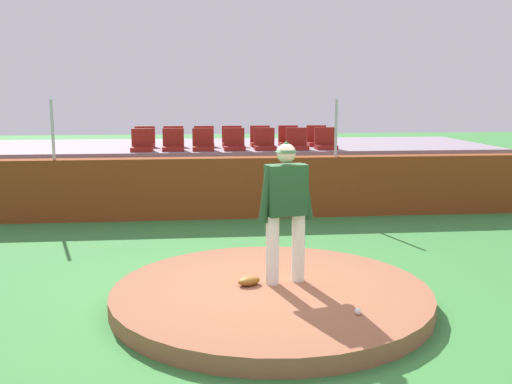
{
  "coord_description": "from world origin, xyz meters",
  "views": [
    {
      "loc": [
        -0.91,
        -6.95,
        2.61
      ],
      "look_at": [
        0.0,
        1.81,
        1.11
      ],
      "focal_mm": 41.27,
      "sensor_mm": 36.0,
      "label": 1
    }
  ],
  "objects_px": {
    "fielding_glove": "(249,281)",
    "stadium_chair_11": "(260,140)",
    "stadium_chair_12": "(289,140)",
    "stadium_chair_5": "(297,143)",
    "stadium_chair_10": "(232,140)",
    "pitcher": "(286,202)",
    "stadium_chair_2": "(203,144)",
    "stadium_chair_0": "(142,144)",
    "stadium_chair_7": "(145,141)",
    "stadium_chair_3": "(234,143)",
    "stadium_chair_13": "(317,139)",
    "baseball": "(358,311)",
    "stadium_chair_1": "(173,144)",
    "stadium_chair_8": "(174,141)",
    "stadium_chair_4": "(265,143)",
    "stadium_chair_6": "(325,142)",
    "stadium_chair_9": "(204,140)"
  },
  "relations": [
    {
      "from": "baseball",
      "to": "stadium_chair_4",
      "type": "height_order",
      "value": "stadium_chair_4"
    },
    {
      "from": "stadium_chair_2",
      "to": "stadium_chair_10",
      "type": "distance_m",
      "value": 1.17
    },
    {
      "from": "stadium_chair_13",
      "to": "stadium_chair_7",
      "type": "bearing_deg",
      "value": -0.66
    },
    {
      "from": "stadium_chair_1",
      "to": "baseball",
      "type": "bearing_deg",
      "value": 106.65
    },
    {
      "from": "baseball",
      "to": "stadium_chair_5",
      "type": "relative_size",
      "value": 0.15
    },
    {
      "from": "stadium_chair_8",
      "to": "stadium_chair_11",
      "type": "height_order",
      "value": "same"
    },
    {
      "from": "stadium_chair_12",
      "to": "stadium_chair_6",
      "type": "bearing_deg",
      "value": 129.83
    },
    {
      "from": "stadium_chair_0",
      "to": "stadium_chair_10",
      "type": "relative_size",
      "value": 1.0
    },
    {
      "from": "stadium_chair_2",
      "to": "stadium_chair_3",
      "type": "xyz_separation_m",
      "value": [
        0.71,
        0.0,
        0.0
      ]
    },
    {
      "from": "baseball",
      "to": "stadium_chair_6",
      "type": "height_order",
      "value": "stadium_chair_6"
    },
    {
      "from": "stadium_chair_12",
      "to": "stadium_chair_8",
      "type": "bearing_deg",
      "value": -0.37
    },
    {
      "from": "stadium_chair_7",
      "to": "stadium_chair_1",
      "type": "bearing_deg",
      "value": 128.0
    },
    {
      "from": "stadium_chair_5",
      "to": "stadium_chair_10",
      "type": "bearing_deg",
      "value": -33.11
    },
    {
      "from": "baseball",
      "to": "stadium_chair_2",
      "type": "bearing_deg",
      "value": 101.83
    },
    {
      "from": "stadium_chair_12",
      "to": "stadium_chair_13",
      "type": "distance_m",
      "value": 0.7
    },
    {
      "from": "stadium_chair_3",
      "to": "stadium_chair_7",
      "type": "height_order",
      "value": "same"
    },
    {
      "from": "stadium_chair_11",
      "to": "stadium_chair_0",
      "type": "bearing_deg",
      "value": 18.33
    },
    {
      "from": "stadium_chair_2",
      "to": "stadium_chair_8",
      "type": "relative_size",
      "value": 1.0
    },
    {
      "from": "baseball",
      "to": "stadium_chair_13",
      "type": "bearing_deg",
      "value": 81.45
    },
    {
      "from": "stadium_chair_3",
      "to": "stadium_chair_5",
      "type": "distance_m",
      "value": 1.45
    },
    {
      "from": "stadium_chair_0",
      "to": "stadium_chair_7",
      "type": "distance_m",
      "value": 0.95
    },
    {
      "from": "fielding_glove",
      "to": "stadium_chair_11",
      "type": "height_order",
      "value": "stadium_chair_11"
    },
    {
      "from": "stadium_chair_7",
      "to": "stadium_chair_9",
      "type": "xyz_separation_m",
      "value": [
        1.42,
        -0.01,
        0.0
      ]
    },
    {
      "from": "stadium_chair_0",
      "to": "stadium_chair_2",
      "type": "relative_size",
      "value": 1.0
    },
    {
      "from": "fielding_glove",
      "to": "stadium_chair_0",
      "type": "xyz_separation_m",
      "value": [
        -1.83,
        6.32,
        1.19
      ]
    },
    {
      "from": "stadium_chair_7",
      "to": "stadium_chair_11",
      "type": "bearing_deg",
      "value": 179.49
    },
    {
      "from": "fielding_glove",
      "to": "stadium_chair_9",
      "type": "bearing_deg",
      "value": -112.9
    },
    {
      "from": "pitcher",
      "to": "stadium_chair_8",
      "type": "relative_size",
      "value": 3.61
    },
    {
      "from": "stadium_chair_1",
      "to": "stadium_chair_7",
      "type": "height_order",
      "value": "same"
    },
    {
      "from": "stadium_chair_3",
      "to": "stadium_chair_12",
      "type": "bearing_deg",
      "value": -147.41
    },
    {
      "from": "pitcher",
      "to": "stadium_chair_12",
      "type": "relative_size",
      "value": 3.61
    },
    {
      "from": "stadium_chair_8",
      "to": "stadium_chair_13",
      "type": "height_order",
      "value": "same"
    },
    {
      "from": "baseball",
      "to": "stadium_chair_7",
      "type": "xyz_separation_m",
      "value": [
        -2.95,
        8.38,
        1.2
      ]
    },
    {
      "from": "baseball",
      "to": "stadium_chair_2",
      "type": "height_order",
      "value": "stadium_chair_2"
    },
    {
      "from": "stadium_chair_6",
      "to": "stadium_chair_8",
      "type": "bearing_deg",
      "value": -14.11
    },
    {
      "from": "pitcher",
      "to": "stadium_chair_13",
      "type": "distance_m",
      "value": 7.39
    },
    {
      "from": "stadium_chair_3",
      "to": "stadium_chair_13",
      "type": "distance_m",
      "value": 2.28
    },
    {
      "from": "baseball",
      "to": "stadium_chair_5",
      "type": "height_order",
      "value": "stadium_chair_5"
    },
    {
      "from": "pitcher",
      "to": "stadium_chair_0",
      "type": "bearing_deg",
      "value": 95.61
    },
    {
      "from": "pitcher",
      "to": "stadium_chair_5",
      "type": "relative_size",
      "value": 3.61
    },
    {
      "from": "stadium_chair_5",
      "to": "stadium_chair_11",
      "type": "distance_m",
      "value": 1.19
    },
    {
      "from": "stadium_chair_2",
      "to": "stadium_chair_3",
      "type": "height_order",
      "value": "same"
    },
    {
      "from": "stadium_chair_5",
      "to": "stadium_chair_12",
      "type": "distance_m",
      "value": 0.91
    },
    {
      "from": "stadium_chair_2",
      "to": "stadium_chair_5",
      "type": "height_order",
      "value": "same"
    },
    {
      "from": "stadium_chair_0",
      "to": "stadium_chair_1",
      "type": "bearing_deg",
      "value": -177.27
    },
    {
      "from": "stadium_chair_7",
      "to": "stadium_chair_9",
      "type": "distance_m",
      "value": 1.42
    },
    {
      "from": "stadium_chair_12",
      "to": "stadium_chair_11",
      "type": "bearing_deg",
      "value": -0.75
    },
    {
      "from": "stadium_chair_3",
      "to": "baseball",
      "type": "bearing_deg",
      "value": 96.51
    },
    {
      "from": "stadium_chair_8",
      "to": "stadium_chair_11",
      "type": "bearing_deg",
      "value": 179.76
    },
    {
      "from": "stadium_chair_4",
      "to": "stadium_chair_12",
      "type": "distance_m",
      "value": 1.13
    }
  ]
}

